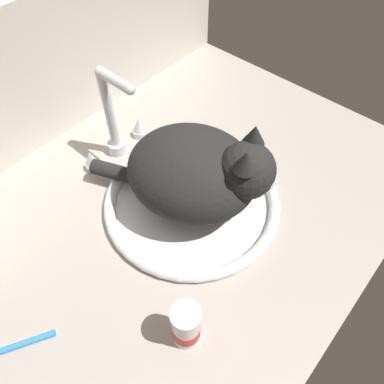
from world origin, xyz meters
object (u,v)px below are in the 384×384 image
at_px(sink_basin, 192,201).
at_px(faucet, 114,124).
at_px(pill_bottle, 186,326).
at_px(cat, 200,173).

bearing_deg(sink_basin, faucet, 90.00).
relative_size(sink_basin, pill_bottle, 3.61).
bearing_deg(pill_bottle, cat, 36.02).
height_order(sink_basin, faucet, faucet).
relative_size(sink_basin, cat, 0.99).
relative_size(cat, pill_bottle, 3.66).
bearing_deg(sink_basin, pill_bottle, -140.57).
height_order(faucet, cat, faucet).
bearing_deg(cat, faucet, 91.52).
relative_size(faucet, cat, 0.61).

